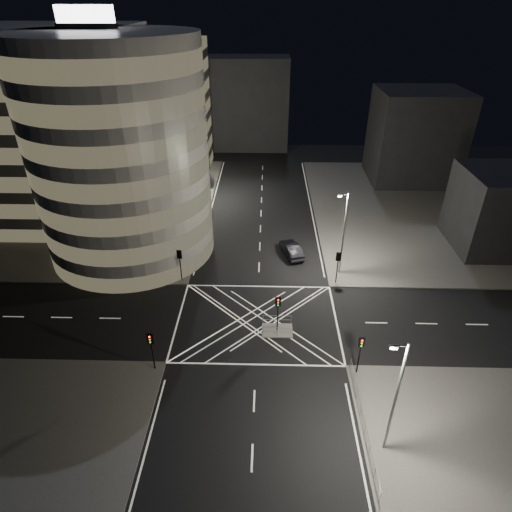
{
  "coord_description": "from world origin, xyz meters",
  "views": [
    {
      "loc": [
        0.76,
        -33.45,
        28.1
      ],
      "look_at": [
        -0.31,
        7.68,
        3.0
      ],
      "focal_mm": 30.0,
      "sensor_mm": 36.0,
      "label": 1
    }
  ],
  "objects_px": {
    "traffic_signal_nr": "(360,348)",
    "sedan": "(291,249)",
    "traffic_signal_island": "(278,308)",
    "street_lamp_left_near": "(180,218)",
    "traffic_signal_fl": "(180,260)",
    "street_lamp_right_far": "(343,232)",
    "street_lamp_left_far": "(201,166)",
    "traffic_signal_nl": "(151,345)",
    "street_lamp_right_near": "(395,396)",
    "central_island": "(277,331)",
    "traffic_signal_fr": "(338,262)"
  },
  "relations": [
    {
      "from": "central_island",
      "to": "traffic_signal_nl",
      "type": "relative_size",
      "value": 0.75
    },
    {
      "from": "traffic_signal_fl",
      "to": "street_lamp_right_far",
      "type": "relative_size",
      "value": 0.4
    },
    {
      "from": "traffic_signal_nr",
      "to": "street_lamp_left_far",
      "type": "relative_size",
      "value": 0.4
    },
    {
      "from": "central_island",
      "to": "street_lamp_left_far",
      "type": "height_order",
      "value": "street_lamp_left_far"
    },
    {
      "from": "traffic_signal_nr",
      "to": "central_island",
      "type": "bearing_deg",
      "value": 142.07
    },
    {
      "from": "traffic_signal_island",
      "to": "street_lamp_left_near",
      "type": "relative_size",
      "value": 0.4
    },
    {
      "from": "traffic_signal_nl",
      "to": "street_lamp_left_far",
      "type": "bearing_deg",
      "value": 90.99
    },
    {
      "from": "central_island",
      "to": "street_lamp_right_near",
      "type": "distance_m",
      "value": 15.54
    },
    {
      "from": "street_lamp_left_near",
      "to": "sedan",
      "type": "relative_size",
      "value": 1.98
    },
    {
      "from": "traffic_signal_fl",
      "to": "sedan",
      "type": "relative_size",
      "value": 0.79
    },
    {
      "from": "traffic_signal_fl",
      "to": "street_lamp_left_far",
      "type": "xyz_separation_m",
      "value": [
        -0.64,
        23.2,
        2.63
      ]
    },
    {
      "from": "traffic_signal_fr",
      "to": "street_lamp_left_near",
      "type": "relative_size",
      "value": 0.4
    },
    {
      "from": "traffic_signal_fr",
      "to": "street_lamp_right_near",
      "type": "xyz_separation_m",
      "value": [
        0.64,
        -20.8,
        2.63
      ]
    },
    {
      "from": "traffic_signal_nl",
      "to": "street_lamp_left_near",
      "type": "distance_m",
      "value": 18.99
    },
    {
      "from": "street_lamp_right_near",
      "to": "traffic_signal_nl",
      "type": "bearing_deg",
      "value": 158.45
    },
    {
      "from": "traffic_signal_fl",
      "to": "street_lamp_right_far",
      "type": "xyz_separation_m",
      "value": [
        18.24,
        2.2,
        2.63
      ]
    },
    {
      "from": "traffic_signal_nl",
      "to": "sedan",
      "type": "distance_m",
      "value": 23.64
    },
    {
      "from": "traffic_signal_fl",
      "to": "street_lamp_left_near",
      "type": "height_order",
      "value": "street_lamp_left_near"
    },
    {
      "from": "street_lamp_right_near",
      "to": "street_lamp_right_far",
      "type": "bearing_deg",
      "value": 90.0
    },
    {
      "from": "traffic_signal_fl",
      "to": "street_lamp_right_far",
      "type": "distance_m",
      "value": 18.55
    },
    {
      "from": "central_island",
      "to": "traffic_signal_nl",
      "type": "distance_m",
      "value": 12.36
    },
    {
      "from": "traffic_signal_nr",
      "to": "street_lamp_right_far",
      "type": "distance_m",
      "value": 16.03
    },
    {
      "from": "street_lamp_left_far",
      "to": "traffic_signal_nl",
      "type": "bearing_deg",
      "value": -89.01
    },
    {
      "from": "street_lamp_left_near",
      "to": "street_lamp_right_near",
      "type": "xyz_separation_m",
      "value": [
        18.87,
        -26.0,
        0.0
      ]
    },
    {
      "from": "central_island",
      "to": "traffic_signal_fl",
      "type": "xyz_separation_m",
      "value": [
        -10.8,
        8.3,
        2.84
      ]
    },
    {
      "from": "traffic_signal_nr",
      "to": "street_lamp_left_near",
      "type": "relative_size",
      "value": 0.4
    },
    {
      "from": "traffic_signal_nr",
      "to": "sedan",
      "type": "height_order",
      "value": "traffic_signal_nr"
    },
    {
      "from": "central_island",
      "to": "traffic_signal_nr",
      "type": "height_order",
      "value": "traffic_signal_nr"
    },
    {
      "from": "traffic_signal_fr",
      "to": "street_lamp_right_near",
      "type": "relative_size",
      "value": 0.4
    },
    {
      "from": "traffic_signal_nl",
      "to": "traffic_signal_fr",
      "type": "bearing_deg",
      "value": 37.69
    },
    {
      "from": "traffic_signal_nr",
      "to": "street_lamp_right_near",
      "type": "height_order",
      "value": "street_lamp_right_near"
    },
    {
      "from": "traffic_signal_nr",
      "to": "traffic_signal_island",
      "type": "relative_size",
      "value": 1.0
    },
    {
      "from": "traffic_signal_island",
      "to": "street_lamp_right_far",
      "type": "relative_size",
      "value": 0.4
    },
    {
      "from": "traffic_signal_fr",
      "to": "traffic_signal_nl",
      "type": "bearing_deg",
      "value": -142.31
    },
    {
      "from": "street_lamp_left_far",
      "to": "sedan",
      "type": "xyz_separation_m",
      "value": [
        13.45,
        -17.05,
        -4.71
      ]
    },
    {
      "from": "sedan",
      "to": "street_lamp_left_near",
      "type": "bearing_deg",
      "value": -12.13
    },
    {
      "from": "sedan",
      "to": "traffic_signal_island",
      "type": "bearing_deg",
      "value": 65.88
    },
    {
      "from": "central_island",
      "to": "traffic_signal_fr",
      "type": "distance_m",
      "value": 11.1
    },
    {
      "from": "traffic_signal_island",
      "to": "street_lamp_left_far",
      "type": "height_order",
      "value": "street_lamp_left_far"
    },
    {
      "from": "street_lamp_left_far",
      "to": "street_lamp_right_far",
      "type": "height_order",
      "value": "same"
    },
    {
      "from": "traffic_signal_nl",
      "to": "traffic_signal_nr",
      "type": "xyz_separation_m",
      "value": [
        17.6,
        0.0,
        0.0
      ]
    },
    {
      "from": "street_lamp_left_far",
      "to": "sedan",
      "type": "bearing_deg",
      "value": -51.72
    },
    {
      "from": "traffic_signal_fl",
      "to": "traffic_signal_island",
      "type": "distance_m",
      "value": 13.62
    },
    {
      "from": "traffic_signal_fl",
      "to": "street_lamp_left_far",
      "type": "relative_size",
      "value": 0.4
    },
    {
      "from": "traffic_signal_fl",
      "to": "traffic_signal_nl",
      "type": "relative_size",
      "value": 1.0
    },
    {
      "from": "traffic_signal_nr",
      "to": "street_lamp_right_near",
      "type": "bearing_deg",
      "value": -84.96
    },
    {
      "from": "traffic_signal_island",
      "to": "traffic_signal_nl",
      "type": "bearing_deg",
      "value": -153.86
    },
    {
      "from": "traffic_signal_fl",
      "to": "sedan",
      "type": "distance_m",
      "value": 14.37
    },
    {
      "from": "traffic_signal_fl",
      "to": "street_lamp_right_near",
      "type": "relative_size",
      "value": 0.4
    },
    {
      "from": "street_lamp_right_far",
      "to": "sedan",
      "type": "relative_size",
      "value": 1.98
    }
  ]
}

